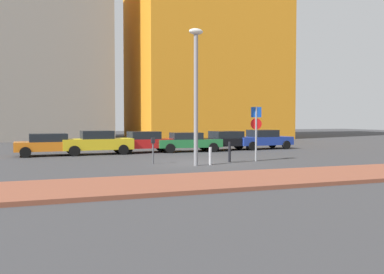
# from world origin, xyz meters

# --- Properties ---
(ground_plane) EXTENTS (120.00, 120.00, 0.00)m
(ground_plane) POSITION_xyz_m (0.00, 0.00, 0.00)
(ground_plane) COLOR #38383A
(sidewalk_brick) EXTENTS (40.00, 3.87, 0.14)m
(sidewalk_brick) POSITION_xyz_m (0.00, -6.68, 0.07)
(sidewalk_brick) COLOR brown
(sidewalk_brick) RESTS_ON ground
(parked_car_orange) EXTENTS (4.09, 2.08, 1.37)m
(parked_car_orange) POSITION_xyz_m (-6.91, 7.00, 0.74)
(parked_car_orange) COLOR orange
(parked_car_orange) RESTS_ON ground
(parked_car_yellow) EXTENTS (4.43, 1.98, 1.52)m
(parked_car_yellow) POSITION_xyz_m (-3.99, 7.00, 0.78)
(parked_car_yellow) COLOR gold
(parked_car_yellow) RESTS_ON ground
(parked_car_red) EXTENTS (4.21, 2.09, 1.43)m
(parked_car_red) POSITION_xyz_m (-0.79, 7.47, 0.74)
(parked_car_red) COLOR red
(parked_car_red) RESTS_ON ground
(parked_car_green) EXTENTS (4.55, 2.17, 1.33)m
(parked_car_green) POSITION_xyz_m (2.21, 7.13, 0.70)
(parked_car_green) COLOR #237238
(parked_car_green) RESTS_ON ground
(parked_car_black) EXTENTS (4.43, 2.26, 1.39)m
(parked_car_black) POSITION_xyz_m (5.36, 7.60, 0.73)
(parked_car_black) COLOR black
(parked_car_black) RESTS_ON ground
(parked_car_blue) EXTENTS (4.51, 2.27, 1.45)m
(parked_car_blue) POSITION_xyz_m (8.40, 7.65, 0.74)
(parked_car_blue) COLOR #1E389E
(parked_car_blue) RESTS_ON ground
(parking_sign_post) EXTENTS (0.58, 0.20, 2.93)m
(parking_sign_post) POSITION_xyz_m (3.41, -0.34, 1.85)
(parking_sign_post) COLOR gray
(parking_sign_post) RESTS_ON ground
(parking_meter) EXTENTS (0.18, 0.14, 1.32)m
(parking_meter) POSITION_xyz_m (-2.12, 0.25, 0.86)
(parking_meter) COLOR #4C4C51
(parking_meter) RESTS_ON ground
(street_lamp) EXTENTS (0.70, 0.36, 6.59)m
(street_lamp) POSITION_xyz_m (-0.40, -1.31, 3.90)
(street_lamp) COLOR gray
(street_lamp) RESTS_ON ground
(traffic_bollard_near) EXTENTS (0.16, 0.16, 0.87)m
(traffic_bollard_near) POSITION_xyz_m (0.40, -1.18, 0.44)
(traffic_bollard_near) COLOR #B7B7BC
(traffic_bollard_near) RESTS_ON ground
(traffic_bollard_mid) EXTENTS (0.14, 0.14, 1.06)m
(traffic_bollard_mid) POSITION_xyz_m (1.90, -0.24, 0.53)
(traffic_bollard_mid) COLOR black
(traffic_bollard_mid) RESTS_ON ground
(building_colorful_midrise) EXTENTS (16.84, 14.09, 28.70)m
(building_colorful_midrise) POSITION_xyz_m (11.53, 27.55, 14.35)
(building_colorful_midrise) COLOR orange
(building_colorful_midrise) RESTS_ON ground
(building_under_construction) EXTENTS (13.44, 12.53, 20.22)m
(building_under_construction) POSITION_xyz_m (-6.57, 30.37, 10.11)
(building_under_construction) COLOR gray
(building_under_construction) RESTS_ON ground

